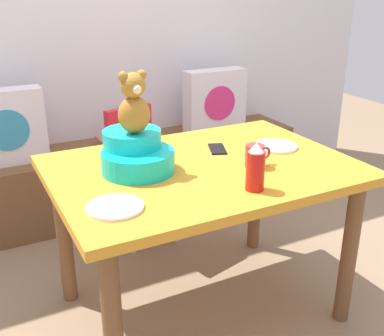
# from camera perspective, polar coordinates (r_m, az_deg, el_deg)

# --- Properties ---
(ground_plane) EXTENTS (8.00, 8.00, 0.00)m
(ground_plane) POSITION_cam_1_polar(r_m,az_deg,el_deg) (2.37, 1.16, -16.53)
(ground_plane) COLOR #8C7256
(back_wall) EXTENTS (4.40, 0.10, 2.60)m
(back_wall) POSITION_cam_1_polar(r_m,az_deg,el_deg) (3.23, -11.82, 18.36)
(back_wall) COLOR silver
(back_wall) RESTS_ON ground_plane
(window_bench) EXTENTS (2.60, 0.44, 0.46)m
(window_bench) POSITION_cam_1_polar(r_m,az_deg,el_deg) (3.22, -9.03, -1.14)
(window_bench) COLOR brown
(window_bench) RESTS_ON ground_plane
(pillow_floral_left) EXTENTS (0.44, 0.15, 0.44)m
(pillow_floral_left) POSITION_cam_1_polar(r_m,az_deg,el_deg) (2.93, -21.68, 4.61)
(pillow_floral_left) COLOR silver
(pillow_floral_left) RESTS_ON window_bench
(pillow_floral_right) EXTENTS (0.44, 0.15, 0.44)m
(pillow_floral_right) POSITION_cam_1_polar(r_m,az_deg,el_deg) (3.35, 2.78, 8.12)
(pillow_floral_right) COLOR silver
(pillow_floral_right) RESTS_ON window_bench
(book_stack) EXTENTS (0.20, 0.14, 0.06)m
(book_stack) POSITION_cam_1_polar(r_m,az_deg,el_deg) (3.12, -9.55, 3.25)
(book_stack) COLOR #AB6651
(book_stack) RESTS_ON window_bench
(dining_table) EXTENTS (1.27, 0.91, 0.74)m
(dining_table) POSITION_cam_1_polar(r_m,az_deg,el_deg) (2.04, 1.29, -2.37)
(dining_table) COLOR orange
(dining_table) RESTS_ON ground_plane
(highchair) EXTENTS (0.40, 0.51, 0.79)m
(highchair) POSITION_cam_1_polar(r_m,az_deg,el_deg) (2.73, -6.01, 1.39)
(highchair) COLOR red
(highchair) RESTS_ON ground_plane
(infant_seat_teal) EXTENTS (0.30, 0.33, 0.16)m
(infant_seat_teal) POSITION_cam_1_polar(r_m,az_deg,el_deg) (1.93, -6.81, 1.75)
(infant_seat_teal) COLOR #10C2C0
(infant_seat_teal) RESTS_ON dining_table
(teddy_bear) EXTENTS (0.13, 0.12, 0.25)m
(teddy_bear) POSITION_cam_1_polar(r_m,az_deg,el_deg) (1.87, -7.09, 7.70)
(teddy_bear) COLOR #A27129
(teddy_bear) RESTS_ON infant_seat_teal
(ketchup_bottle) EXTENTS (0.07, 0.07, 0.18)m
(ketchup_bottle) POSITION_cam_1_polar(r_m,az_deg,el_deg) (1.74, 7.71, 0.01)
(ketchup_bottle) COLOR red
(ketchup_bottle) RESTS_ON dining_table
(coffee_mug) EXTENTS (0.12, 0.08, 0.09)m
(coffee_mug) POSITION_cam_1_polar(r_m,az_deg,el_deg) (1.98, 7.69, 1.49)
(coffee_mug) COLOR #9E332D
(coffee_mug) RESTS_ON dining_table
(dinner_plate_near) EXTENTS (0.20, 0.20, 0.01)m
(dinner_plate_near) POSITION_cam_1_polar(r_m,az_deg,el_deg) (2.24, 10.13, 2.62)
(dinner_plate_near) COLOR white
(dinner_plate_near) RESTS_ON dining_table
(dinner_plate_far) EXTENTS (0.20, 0.20, 0.01)m
(dinner_plate_far) POSITION_cam_1_polar(r_m,az_deg,el_deg) (1.64, -9.32, -4.69)
(dinner_plate_far) COLOR white
(dinner_plate_far) RESTS_ON dining_table
(cell_phone) EXTENTS (0.12, 0.16, 0.01)m
(cell_phone) POSITION_cam_1_polar(r_m,az_deg,el_deg) (2.18, 3.09, 2.33)
(cell_phone) COLOR black
(cell_phone) RESTS_ON dining_table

